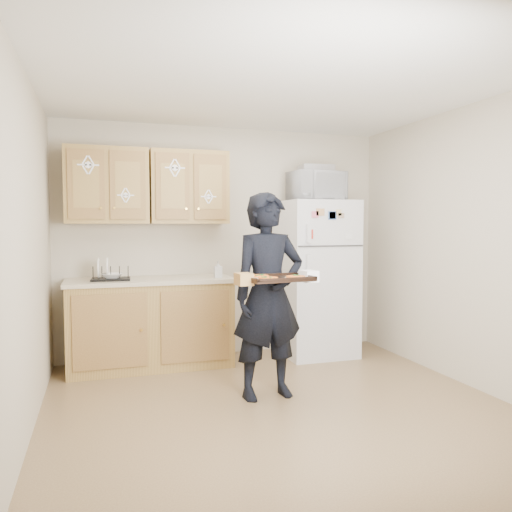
% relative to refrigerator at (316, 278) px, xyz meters
% --- Properties ---
extents(floor, '(3.60, 3.60, 0.00)m').
position_rel_refrigerator_xyz_m(floor, '(-0.95, -1.43, -0.85)').
color(floor, brown).
rests_on(floor, ground).
extents(ceiling, '(3.60, 3.60, 0.00)m').
position_rel_refrigerator_xyz_m(ceiling, '(-0.95, -1.43, 1.65)').
color(ceiling, white).
rests_on(ceiling, wall_back).
extents(wall_back, '(3.60, 0.04, 2.50)m').
position_rel_refrigerator_xyz_m(wall_back, '(-0.95, 0.37, 0.40)').
color(wall_back, '#BEB29A').
rests_on(wall_back, floor).
extents(wall_front, '(3.60, 0.04, 2.50)m').
position_rel_refrigerator_xyz_m(wall_front, '(-0.95, -3.23, 0.40)').
color(wall_front, '#BEB29A').
rests_on(wall_front, floor).
extents(wall_left, '(0.04, 3.60, 2.50)m').
position_rel_refrigerator_xyz_m(wall_left, '(-2.75, -1.43, 0.40)').
color(wall_left, '#BEB29A').
rests_on(wall_left, floor).
extents(wall_right, '(0.04, 3.60, 2.50)m').
position_rel_refrigerator_xyz_m(wall_right, '(0.85, -1.43, 0.40)').
color(wall_right, '#BEB29A').
rests_on(wall_right, floor).
extents(refrigerator, '(0.75, 0.70, 1.70)m').
position_rel_refrigerator_xyz_m(refrigerator, '(0.00, 0.00, 0.00)').
color(refrigerator, silver).
rests_on(refrigerator, floor).
extents(base_cabinet, '(1.60, 0.60, 0.86)m').
position_rel_refrigerator_xyz_m(base_cabinet, '(-1.80, 0.05, -0.42)').
color(base_cabinet, olive).
rests_on(base_cabinet, floor).
extents(countertop, '(1.64, 0.64, 0.04)m').
position_rel_refrigerator_xyz_m(countertop, '(-1.80, 0.05, 0.03)').
color(countertop, beige).
rests_on(countertop, base_cabinet).
extents(upper_cab_left, '(0.80, 0.33, 0.75)m').
position_rel_refrigerator_xyz_m(upper_cab_left, '(-2.20, 0.18, 0.98)').
color(upper_cab_left, olive).
rests_on(upper_cab_left, wall_back).
extents(upper_cab_right, '(0.80, 0.33, 0.75)m').
position_rel_refrigerator_xyz_m(upper_cab_right, '(-1.38, 0.18, 0.98)').
color(upper_cab_right, olive).
rests_on(upper_cab_right, wall_back).
extents(cereal_box, '(0.20, 0.07, 0.32)m').
position_rel_refrigerator_xyz_m(cereal_box, '(0.52, 0.24, -0.69)').
color(cereal_box, '#E8D752').
rests_on(cereal_box, floor).
extents(person, '(0.66, 0.47, 1.71)m').
position_rel_refrigerator_xyz_m(person, '(-0.95, -1.14, 0.00)').
color(person, black).
rests_on(person, floor).
extents(baking_tray, '(0.53, 0.41, 0.04)m').
position_rel_refrigerator_xyz_m(baking_tray, '(-0.98, -1.44, 0.17)').
color(baking_tray, black).
rests_on(baking_tray, person).
extents(pizza_front_left, '(0.17, 0.17, 0.02)m').
position_rel_refrigerator_xyz_m(pizza_front_left, '(-1.09, -1.53, 0.19)').
color(pizza_front_left, orange).
rests_on(pizza_front_left, baking_tray).
extents(pizza_front_right, '(0.17, 0.17, 0.02)m').
position_rel_refrigerator_xyz_m(pizza_front_right, '(-0.86, -1.51, 0.19)').
color(pizza_front_right, orange).
rests_on(pizza_front_right, baking_tray).
extents(pizza_back_left, '(0.17, 0.17, 0.02)m').
position_rel_refrigerator_xyz_m(pizza_back_left, '(-1.11, -1.37, 0.19)').
color(pizza_back_left, orange).
rests_on(pizza_back_left, baking_tray).
extents(microwave, '(0.60, 0.44, 0.31)m').
position_rel_refrigerator_xyz_m(microwave, '(-0.03, -0.05, 1.00)').
color(microwave, silver).
rests_on(microwave, refrigerator).
extents(foil_pan, '(0.37, 0.27, 0.07)m').
position_rel_refrigerator_xyz_m(foil_pan, '(-0.02, -0.02, 1.20)').
color(foil_pan, '#BABAC1').
rests_on(foil_pan, microwave).
extents(dish_rack, '(0.38, 0.30, 0.15)m').
position_rel_refrigerator_xyz_m(dish_rack, '(-2.18, 0.01, 0.12)').
color(dish_rack, black).
rests_on(dish_rack, countertop).
extents(bowl, '(0.23, 0.23, 0.05)m').
position_rel_refrigerator_xyz_m(bowl, '(-2.17, 0.01, 0.09)').
color(bowl, white).
rests_on(bowl, dish_rack).
extents(soap_bottle, '(0.08, 0.08, 0.17)m').
position_rel_refrigerator_xyz_m(soap_bottle, '(-1.13, -0.08, 0.14)').
color(soap_bottle, silver).
rests_on(soap_bottle, countertop).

